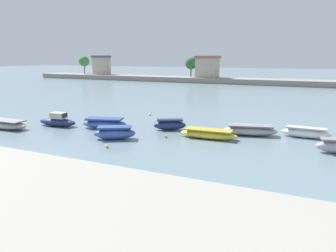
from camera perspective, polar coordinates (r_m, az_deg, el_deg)
The scene contains 13 objects.
ground_plane at distance 24.17m, azimuth -26.25°, elevation -6.21°, with size 400.00×400.00×0.00m, color slate.
moored_boat_0 at distance 35.88m, azimuth -27.88°, elevation 0.26°, with size 4.98×1.95×0.94m.
moored_boat_1 at distance 35.02m, azimuth -19.95°, elevation 0.87°, with size 4.59×1.85×1.49m.
moored_boat_2 at distance 32.63m, azimuth -11.79°, elevation 0.49°, with size 4.99×2.97×1.08m.
moored_boat_3 at distance 28.15m, azimuth -9.95°, elevation -1.29°, with size 4.01×3.01×1.18m.
moored_boat_4 at distance 31.18m, azimuth 0.36°, elevation 0.22°, with size 3.41×2.40×1.10m.
moored_boat_5 at distance 28.21m, azimuth 7.58°, elevation -1.49°, with size 5.42×1.86×0.86m.
moored_boat_6 at distance 30.17m, azimuth 15.13°, elevation -0.76°, with size 5.34×2.82×1.01m.
moored_boat_7 at distance 30.95m, azimuth 24.40°, elevation -1.16°, with size 4.30×1.27×0.98m.
mooring_buoy_1 at distance 39.17m, azimuth -3.44°, elevation 2.24°, with size 0.31×0.31×0.31m, color white.
mooring_buoy_2 at distance 28.21m, azimuth -0.37°, elevation -1.98°, with size 0.25×0.25×0.25m, color orange.
mooring_buoy_3 at distance 25.63m, azimuth -11.35°, elevation -3.73°, with size 0.28×0.28×0.28m, color yellow.
distant_shoreline at distance 89.59m, azimuth 10.27°, elevation 9.02°, with size 136.55×8.01×8.06m.
Camera 1 is at (18.04, -14.33, 7.33)m, focal length 32.56 mm.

